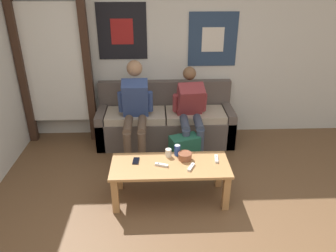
% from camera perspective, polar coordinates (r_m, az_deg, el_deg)
% --- Properties ---
extents(wall_back, '(10.00, 0.07, 2.55)m').
position_cam_1_polar(wall_back, '(4.77, 1.80, 13.14)').
color(wall_back, silver).
rests_on(wall_back, ground_plane).
extents(door_frame, '(1.00, 0.10, 2.15)m').
position_cam_1_polar(door_frame, '(4.76, -19.32, 10.75)').
color(door_frame, '#382319').
rests_on(door_frame, ground_plane).
extents(couch, '(1.93, 0.65, 0.85)m').
position_cam_1_polar(couch, '(4.77, -0.45, 0.65)').
color(couch, '#564C47').
rests_on(couch, ground_plane).
extents(coffee_table, '(1.26, 0.52, 0.44)m').
position_cam_1_polar(coffee_table, '(3.55, 0.38, -7.77)').
color(coffee_table, '#B27F4C').
rests_on(coffee_table, ground_plane).
extents(person_seated_adult, '(0.47, 0.94, 1.24)m').
position_cam_1_polar(person_seated_adult, '(4.32, -5.75, 3.28)').
color(person_seated_adult, brown).
rests_on(person_seated_adult, ground_plane).
extents(person_seated_teen, '(0.47, 0.93, 1.13)m').
position_cam_1_polar(person_seated_teen, '(4.38, 3.96, 2.84)').
color(person_seated_teen, '#384256').
rests_on(person_seated_teen, ground_plane).
extents(backpack, '(0.40, 0.32, 0.43)m').
position_cam_1_polar(backpack, '(4.17, 2.90, -4.67)').
color(backpack, '#1E5642').
rests_on(backpack, ground_plane).
extents(ceramic_bowl, '(0.15, 0.15, 0.08)m').
position_cam_1_polar(ceramic_bowl, '(3.58, 2.98, -5.20)').
color(ceramic_bowl, brown).
rests_on(ceramic_bowl, coffee_table).
extents(pillar_candle, '(0.07, 0.07, 0.10)m').
position_cam_1_polar(pillar_candle, '(3.63, 0.07, -4.69)').
color(pillar_candle, silver).
rests_on(pillar_candle, coffee_table).
extents(drink_can_blue, '(0.07, 0.07, 0.12)m').
position_cam_1_polar(drink_can_blue, '(3.64, 1.62, -4.23)').
color(drink_can_blue, '#28479E').
rests_on(drink_can_blue, coffee_table).
extents(game_controller_near_left, '(0.09, 0.14, 0.03)m').
position_cam_1_polar(game_controller_near_left, '(3.45, 4.05, -7.14)').
color(game_controller_near_left, white).
rests_on(game_controller_near_left, coffee_table).
extents(game_controller_near_right, '(0.05, 0.15, 0.03)m').
position_cam_1_polar(game_controller_near_right, '(3.62, 8.42, -5.67)').
color(game_controller_near_right, white).
rests_on(game_controller_near_right, coffee_table).
extents(game_controller_far_center, '(0.15, 0.08, 0.03)m').
position_cam_1_polar(game_controller_far_center, '(3.48, -1.13, -6.77)').
color(game_controller_far_center, white).
rests_on(game_controller_far_center, coffee_table).
extents(cell_phone, '(0.08, 0.14, 0.01)m').
position_cam_1_polar(cell_phone, '(3.58, -5.60, -6.05)').
color(cell_phone, black).
rests_on(cell_phone, coffee_table).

